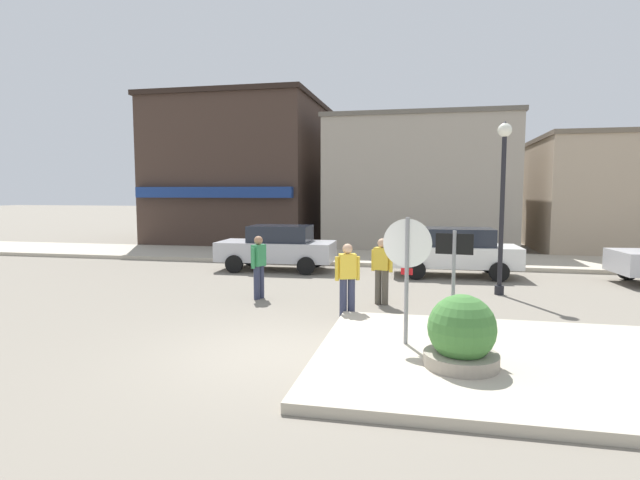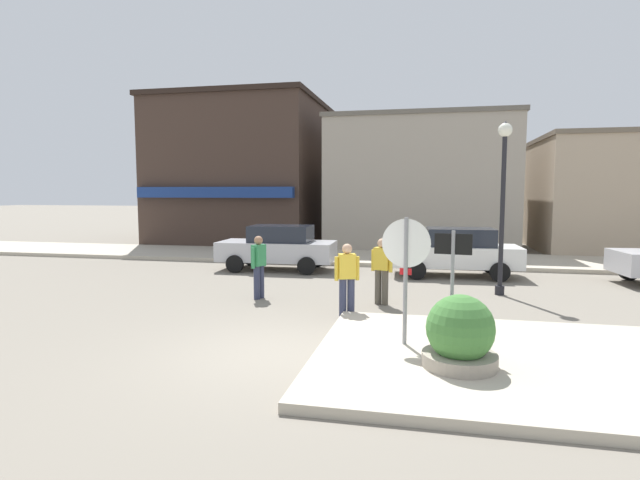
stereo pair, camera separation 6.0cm
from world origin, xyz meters
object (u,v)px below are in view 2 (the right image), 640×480
object	(u,v)px
stop_sign	(406,264)
pedestrian_crossing_near	(259,265)
one_way_sign	(452,278)
parked_car_nearest	(278,247)
pedestrian_kerb_side	(382,269)
parked_car_second	(456,251)
pedestrian_crossing_far	(347,278)
planter	(460,339)
lamp_post	(503,183)

from	to	relation	value
stop_sign	pedestrian_crossing_near	distance (m)	5.28
one_way_sign	parked_car_nearest	xyz separation A→B (m)	(-5.49, 8.25, -0.52)
pedestrian_crossing_near	pedestrian_kerb_side	distance (m)	3.13
pedestrian_kerb_side	stop_sign	bearing A→B (deg)	-78.60
stop_sign	parked_car_second	world-z (taller)	stop_sign
one_way_sign	pedestrian_crossing_near	bearing A→B (deg)	141.59
stop_sign	pedestrian_crossing_far	distance (m)	2.64
planter	pedestrian_kerb_side	world-z (taller)	pedestrian_kerb_side
planter	lamp_post	size ratio (longest dim) A/B	0.27
parked_car_nearest	pedestrian_crossing_near	world-z (taller)	pedestrian_crossing_near
parked_car_nearest	pedestrian_kerb_side	distance (m)	6.13
stop_sign	planter	distance (m)	1.59
pedestrian_kerb_side	parked_car_second	bearing A→B (deg)	66.67
stop_sign	parked_car_second	bearing A→B (deg)	81.16
stop_sign	parked_car_second	size ratio (longest dim) A/B	0.56
parked_car_second	pedestrian_kerb_side	bearing A→B (deg)	-113.33
parked_car_nearest	pedestrian_crossing_far	bearing A→B (deg)	-60.49
planter	lamp_post	distance (m)	6.90
pedestrian_kerb_side	pedestrian_crossing_near	bearing A→B (deg)	179.68
parked_car_nearest	pedestrian_kerb_side	world-z (taller)	pedestrian_kerb_side
planter	pedestrian_crossing_far	xyz separation A→B (m)	(-2.19, 3.12, 0.31)
parked_car_second	pedestrian_crossing_near	size ratio (longest dim) A/B	2.54
planter	stop_sign	bearing A→B (deg)	131.70
pedestrian_crossing_far	pedestrian_crossing_near	bearing A→B (deg)	150.89
parked_car_second	pedestrian_crossing_near	distance (m)	6.86
stop_sign	planter	world-z (taller)	stop_sign
lamp_post	pedestrian_crossing_far	distance (m)	5.24
lamp_post	pedestrian_kerb_side	bearing A→B (deg)	-148.47
lamp_post	parked_car_second	world-z (taller)	lamp_post
planter	pedestrian_crossing_near	xyz separation A→B (m)	(-4.69, 4.51, 0.31)
one_way_sign	pedestrian_crossing_near	size ratio (longest dim) A/B	1.30
pedestrian_crossing_near	pedestrian_kerb_side	bearing A→B (deg)	-0.32
parked_car_nearest	pedestrian_kerb_side	xyz separation A→B (m)	(4.02, -4.62, 0.06)
stop_sign	one_way_sign	xyz separation A→B (m)	(0.76, -0.08, -0.19)
parked_car_nearest	pedestrian_kerb_side	bearing A→B (deg)	-48.98
stop_sign	pedestrian_kerb_side	world-z (taller)	stop_sign
one_way_sign	pedestrian_crossing_far	size ratio (longest dim) A/B	1.30
pedestrian_kerb_side	one_way_sign	bearing A→B (deg)	-67.90
pedestrian_crossing_near	pedestrian_kerb_side	size ratio (longest dim) A/B	1.00
stop_sign	pedestrian_crossing_near	xyz separation A→B (m)	(-3.84, 3.57, -0.65)
pedestrian_crossing_near	pedestrian_crossing_far	world-z (taller)	same
parked_car_nearest	lamp_post	bearing A→B (deg)	-21.88
parked_car_nearest	parked_car_second	distance (m)	6.00
one_way_sign	parked_car_second	world-z (taller)	one_way_sign
stop_sign	parked_car_nearest	size ratio (longest dim) A/B	0.57
planter	parked_car_second	xyz separation A→B (m)	(0.42, 9.09, 0.25)
pedestrian_crossing_far	parked_car_nearest	bearing A→B (deg)	119.51
parked_car_second	one_way_sign	bearing A→B (deg)	-93.55
one_way_sign	lamp_post	bearing A→B (deg)	74.69
lamp_post	one_way_sign	bearing A→B (deg)	-105.31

